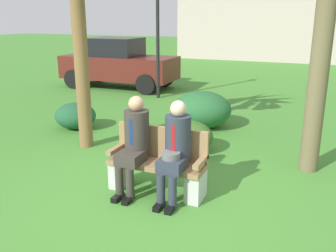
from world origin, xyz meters
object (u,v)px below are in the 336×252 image
object	(u,v)px
street_lamp	(158,23)
shrub_mid_lawn	(75,116)
park_bench	(158,164)
parked_car_near	(118,63)
shrub_near_bench	(202,109)
seated_man_right	(175,147)
shrub_far_lawn	(188,136)
seated_man_left	(134,140)

from	to	relation	value
street_lamp	shrub_mid_lawn	bearing A→B (deg)	-95.34
park_bench	parked_car_near	bearing A→B (deg)	124.10
park_bench	street_lamp	xyz separation A→B (m)	(-2.57, 5.67, 1.78)
park_bench	parked_car_near	distance (m)	8.10
park_bench	shrub_mid_lawn	size ratio (longest dim) A/B	1.48
park_bench	shrub_mid_lawn	distance (m)	3.57
shrub_near_bench	parked_car_near	size ratio (longest dim) A/B	0.32
street_lamp	shrub_near_bench	bearing A→B (deg)	-48.25
seated_man_right	shrub_far_lawn	bearing A→B (deg)	104.40
seated_man_right	street_lamp	distance (m)	6.62
shrub_mid_lawn	street_lamp	xyz separation A→B (m)	(0.34, 3.61, 1.89)
park_bench	shrub_near_bench	size ratio (longest dim) A/B	1.05
shrub_far_lawn	street_lamp	distance (m)	5.05
seated_man_left	shrub_mid_lawn	world-z (taller)	seated_man_left
street_lamp	park_bench	bearing A→B (deg)	-65.58
shrub_near_bench	parked_car_near	world-z (taller)	parked_car_near
park_bench	seated_man_right	distance (m)	0.47
seated_man_left	street_lamp	world-z (taller)	street_lamp
seated_man_right	shrub_far_lawn	world-z (taller)	seated_man_right
park_bench	parked_car_near	xyz separation A→B (m)	(-4.53, 6.69, 0.44)
shrub_mid_lawn	shrub_far_lawn	bearing A→B (deg)	-8.07
shrub_mid_lawn	parked_car_near	bearing A→B (deg)	109.25
shrub_mid_lawn	seated_man_left	bearing A→B (deg)	-39.76
park_bench	shrub_mid_lawn	bearing A→B (deg)	144.77
park_bench	shrub_near_bench	bearing A→B (deg)	97.09
shrub_near_bench	parked_car_near	bearing A→B (deg)	140.06
park_bench	seated_man_right	bearing A→B (deg)	-21.85
shrub_far_lawn	seated_man_right	bearing A→B (deg)	-75.60
street_lamp	seated_man_left	bearing A→B (deg)	-68.56
seated_man_left	street_lamp	xyz separation A→B (m)	(-2.27, 5.78, 1.43)
seated_man_left	shrub_far_lawn	size ratio (longest dim) A/B	1.49
seated_man_left	shrub_near_bench	world-z (taller)	seated_man_left
park_bench	street_lamp	size ratio (longest dim) A/B	0.38
shrub_mid_lawn	street_lamp	world-z (taller)	street_lamp
seated_man_left	street_lamp	distance (m)	6.38
shrub_mid_lawn	shrub_far_lawn	xyz separation A→B (m)	(2.76, -0.39, -0.00)
seated_man_right	shrub_far_lawn	size ratio (longest dim) A/B	1.48
seated_man_right	shrub_near_bench	bearing A→B (deg)	101.86
shrub_near_bench	street_lamp	size ratio (longest dim) A/B	0.36
park_bench	shrub_far_lawn	size ratio (longest dim) A/B	1.49
seated_man_right	shrub_mid_lawn	world-z (taller)	seated_man_right
seated_man_left	seated_man_right	world-z (taller)	seated_man_left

